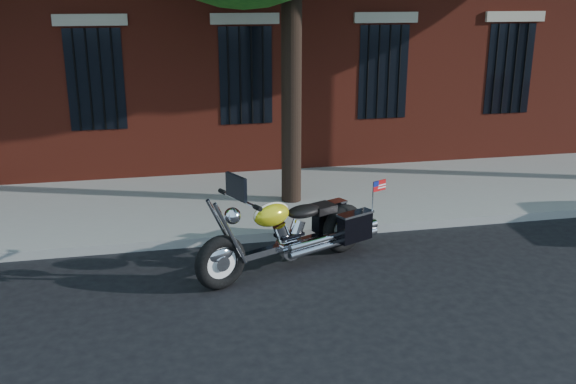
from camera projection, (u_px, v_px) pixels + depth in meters
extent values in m
plane|color=black|center=(300.00, 273.00, 9.20)|extent=(120.00, 120.00, 0.00)
cube|color=gray|center=(281.00, 234.00, 10.46)|extent=(40.00, 0.16, 0.15)
cube|color=gray|center=(262.00, 200.00, 12.22)|extent=(40.00, 3.60, 0.15)
cube|color=black|center=(245.00, 76.00, 13.31)|extent=(1.10, 0.14, 2.00)
cube|color=#B2A893|center=(244.00, 18.00, 12.94)|extent=(1.40, 0.20, 0.22)
cylinder|color=black|center=(246.00, 76.00, 13.24)|extent=(0.04, 0.04, 2.00)
cylinder|color=black|center=(291.00, 73.00, 11.26)|extent=(0.36, 0.36, 5.00)
torus|color=black|center=(221.00, 262.00, 8.60)|extent=(0.77, 0.48, 0.77)
torus|color=black|center=(343.00, 228.00, 9.83)|extent=(0.77, 0.48, 0.77)
cylinder|color=white|center=(221.00, 262.00, 8.60)|extent=(0.55, 0.30, 0.57)
cylinder|color=white|center=(343.00, 228.00, 9.83)|extent=(0.55, 0.30, 0.57)
ellipsoid|color=white|center=(220.00, 255.00, 8.56)|extent=(0.43, 0.30, 0.22)
ellipsoid|color=yellow|center=(343.00, 220.00, 9.79)|extent=(0.43, 0.31, 0.22)
cube|color=white|center=(286.00, 246.00, 9.22)|extent=(1.62, 0.82, 0.09)
cylinder|color=white|center=(289.00, 246.00, 9.26)|extent=(0.42, 0.34, 0.37)
cylinder|color=white|center=(329.00, 241.00, 9.43)|extent=(1.35, 0.69, 0.10)
ellipsoid|color=yellow|center=(271.00, 215.00, 8.92)|extent=(0.65, 0.53, 0.33)
ellipsoid|color=black|center=(304.00, 211.00, 9.27)|extent=(0.64, 0.53, 0.18)
cube|color=black|center=(329.00, 216.00, 10.01)|extent=(0.58, 0.40, 0.44)
cube|color=black|center=(355.00, 227.00, 9.55)|extent=(0.58, 0.40, 0.44)
cylinder|color=white|center=(239.00, 199.00, 8.53)|extent=(0.41, 0.83, 0.04)
sphere|color=white|center=(232.00, 216.00, 8.53)|extent=(0.30, 0.30, 0.23)
cube|color=black|center=(236.00, 187.00, 8.45)|extent=(0.23, 0.44, 0.32)
cube|color=red|center=(379.00, 186.00, 9.58)|extent=(0.24, 0.12, 0.16)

